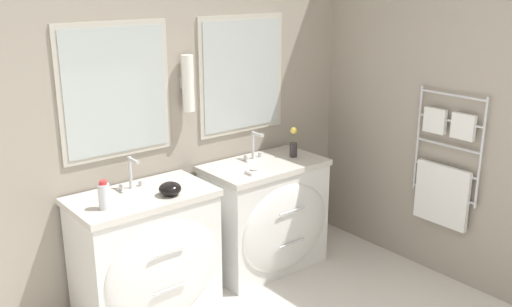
{
  "coord_description": "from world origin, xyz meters",
  "views": [
    {
      "loc": [
        -1.7,
        -1.1,
        2.15
      ],
      "look_at": [
        0.48,
        1.6,
        1.09
      ],
      "focal_mm": 40.0,
      "sensor_mm": 36.0,
      "label": 1
    }
  ],
  "objects_px": {
    "amenity_bowl": "(171,189)",
    "flower_vase": "(294,144)",
    "vanity_left": "(148,254)",
    "vanity_right": "(267,215)",
    "toiletry_bottle": "(104,196)"
  },
  "relations": [
    {
      "from": "vanity_left",
      "to": "vanity_right",
      "type": "relative_size",
      "value": 1.0
    },
    {
      "from": "amenity_bowl",
      "to": "flower_vase",
      "type": "xyz_separation_m",
      "value": [
        1.16,
        0.12,
        0.05
      ]
    },
    {
      "from": "amenity_bowl",
      "to": "flower_vase",
      "type": "relative_size",
      "value": 0.61
    },
    {
      "from": "flower_vase",
      "to": "vanity_right",
      "type": "bearing_deg",
      "value": -176.64
    },
    {
      "from": "amenity_bowl",
      "to": "flower_vase",
      "type": "distance_m",
      "value": 1.17
    },
    {
      "from": "vanity_right",
      "to": "toiletry_bottle",
      "type": "bearing_deg",
      "value": -177.67
    },
    {
      "from": "amenity_bowl",
      "to": "vanity_right",
      "type": "bearing_deg",
      "value": 6.52
    },
    {
      "from": "toiletry_bottle",
      "to": "flower_vase",
      "type": "relative_size",
      "value": 0.77
    },
    {
      "from": "amenity_bowl",
      "to": "flower_vase",
      "type": "bearing_deg",
      "value": 5.77
    },
    {
      "from": "vanity_left",
      "to": "vanity_right",
      "type": "bearing_deg",
      "value": 0.0
    },
    {
      "from": "vanity_left",
      "to": "vanity_right",
      "type": "distance_m",
      "value": 1.02
    },
    {
      "from": "vanity_right",
      "to": "flower_vase",
      "type": "bearing_deg",
      "value": 3.36
    },
    {
      "from": "vanity_left",
      "to": "flower_vase",
      "type": "xyz_separation_m",
      "value": [
        1.3,
        0.02,
        0.51
      ]
    },
    {
      "from": "vanity_right",
      "to": "amenity_bowl",
      "type": "distance_m",
      "value": 1.0
    },
    {
      "from": "vanity_right",
      "to": "amenity_bowl",
      "type": "relative_size",
      "value": 6.34
    }
  ]
}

